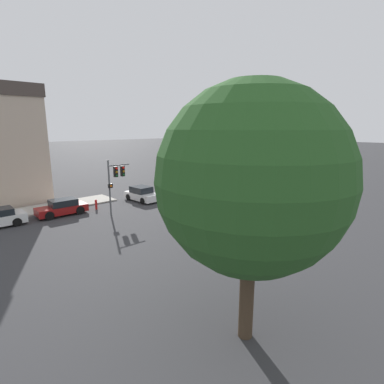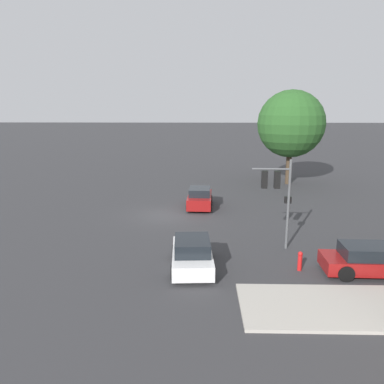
% 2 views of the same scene
% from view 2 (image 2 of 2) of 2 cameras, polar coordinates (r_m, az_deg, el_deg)
% --- Properties ---
extents(ground_plane, '(300.00, 300.00, 0.00)m').
position_cam_2_polar(ground_plane, '(26.25, -3.93, -3.49)').
color(ground_plane, '#333335').
extents(street_tree, '(6.34, 6.34, 8.96)m').
position_cam_2_polar(street_tree, '(37.13, 14.85, 9.99)').
color(street_tree, '#423323').
rests_on(street_tree, ground_plane).
extents(traffic_signal, '(0.54, 2.12, 4.78)m').
position_cam_2_polar(traffic_signal, '(19.82, 12.83, 0.65)').
color(traffic_signal, '#515456').
rests_on(traffic_signal, ground_plane).
extents(crossing_car_0, '(3.88, 1.97, 1.51)m').
position_cam_2_polar(crossing_car_0, '(27.97, 1.18, -0.93)').
color(crossing_car_0, maroon).
rests_on(crossing_car_0, ground_plane).
extents(crossing_car_1, '(4.01, 2.09, 1.48)m').
position_cam_2_polar(crossing_car_1, '(17.65, 0.02, -9.45)').
color(crossing_car_1, silver).
rests_on(crossing_car_1, ground_plane).
extents(parked_car_0, '(1.95, 4.12, 1.37)m').
position_cam_2_polar(parked_car_0, '(18.83, 25.22, -9.39)').
color(parked_car_0, maroon).
rests_on(parked_car_0, ground_plane).
extents(fire_hydrant, '(0.22, 0.22, 0.92)m').
position_cam_2_polar(fire_hydrant, '(18.19, 16.12, -9.98)').
color(fire_hydrant, red).
rests_on(fire_hydrant, ground_plane).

